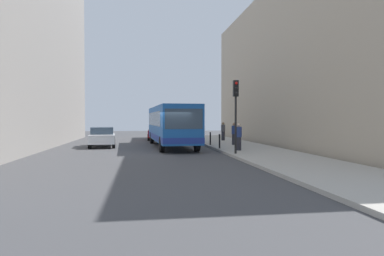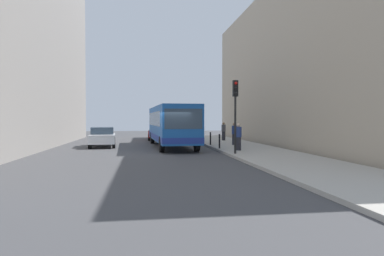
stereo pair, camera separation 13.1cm
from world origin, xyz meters
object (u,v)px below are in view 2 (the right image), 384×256
(pedestrian_mid_sidewalk, at_px, (234,134))
(bollard_near, at_px, (219,141))
(bus, at_px, (171,124))
(bollard_far, at_px, (203,137))
(pedestrian_near_signal, at_px, (239,137))
(car_beside_bus, at_px, (103,136))
(pedestrian_far_sidewalk, at_px, (224,131))
(car_behind_bus, at_px, (158,132))
(traffic_light, at_px, (235,103))
(bollard_mid, at_px, (210,139))

(pedestrian_mid_sidewalk, bearing_deg, bollard_near, 0.83)
(bus, distance_m, bollard_far, 4.07)
(pedestrian_mid_sidewalk, bearing_deg, pedestrian_near_signal, 20.87)
(bollard_near, xyz_separation_m, pedestrian_near_signal, (0.84, -1.61, 0.36))
(car_beside_bus, xyz_separation_m, pedestrian_far_sidewalk, (10.26, 3.92, 0.19))
(car_behind_bus, height_order, traffic_light, traffic_light)
(bus, height_order, bollard_far, bus)
(bollard_mid, bearing_deg, bollard_far, 90.00)
(bus, relative_size, car_beside_bus, 2.46)
(car_beside_bus, bearing_deg, car_behind_bus, -123.07)
(traffic_light, height_order, pedestrian_mid_sidewalk, traffic_light)
(bollard_near, height_order, pedestrian_far_sidewalk, pedestrian_far_sidewalk)
(car_behind_bus, bearing_deg, car_beside_bus, 63.06)
(car_behind_bus, height_order, bollard_mid, car_behind_bus)
(bus, xyz_separation_m, pedestrian_near_signal, (3.76, -5.07, -0.74))
(car_behind_bus, bearing_deg, bollard_near, 107.38)
(bus, bearing_deg, pedestrian_mid_sidewalk, 169.92)
(traffic_light, height_order, bollard_near, traffic_light)
(car_beside_bus, bearing_deg, bollard_near, 147.25)
(traffic_light, relative_size, bollard_mid, 4.32)
(bollard_mid, xyz_separation_m, pedestrian_far_sidewalk, (2.25, 5.18, 0.34))
(bollard_mid, distance_m, bollard_far, 3.04)
(car_beside_bus, relative_size, bollard_far, 4.77)
(car_beside_bus, relative_size, bollard_near, 4.77)
(bus, bearing_deg, pedestrian_near_signal, 123.81)
(pedestrian_mid_sidewalk, xyz_separation_m, pedestrian_far_sidewalk, (0.46, 5.37, -0.00))
(bollard_near, xyz_separation_m, bollard_far, (0.00, 6.08, 0.00))
(pedestrian_mid_sidewalk, bearing_deg, car_beside_bus, -65.63)
(bollard_near, relative_size, bollard_mid, 1.00)
(car_beside_bus, height_order, car_behind_bus, same)
(bus, bearing_deg, bollard_mid, 169.08)
(bollard_mid, distance_m, pedestrian_mid_sidewalk, 1.82)
(car_beside_bus, height_order, bollard_mid, car_beside_bus)
(bollard_near, distance_m, pedestrian_mid_sidewalk, 3.38)
(bollard_far, xyz_separation_m, pedestrian_near_signal, (0.84, -7.69, 0.36))
(car_beside_bus, distance_m, bollard_near, 9.10)
(car_beside_bus, bearing_deg, pedestrian_mid_sidewalk, 167.09)
(pedestrian_near_signal, bearing_deg, bollard_far, 26.65)
(car_beside_bus, distance_m, car_behind_bus, 9.36)
(traffic_light, height_order, bollard_far, traffic_light)
(car_behind_bus, bearing_deg, pedestrian_near_signal, 108.83)
(car_beside_bus, relative_size, pedestrian_mid_sidewalk, 2.74)
(bus, relative_size, bollard_near, 11.71)
(bollard_far, bearing_deg, bollard_mid, -90.00)
(bus, height_order, car_behind_bus, bus)
(bollard_near, bearing_deg, bollard_mid, 90.00)
(car_beside_bus, distance_m, traffic_light, 11.50)
(pedestrian_near_signal, relative_size, pedestrian_mid_sidewalk, 1.01)
(pedestrian_mid_sidewalk, distance_m, pedestrian_far_sidewalk, 5.39)
(bus, height_order, bollard_near, bus)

